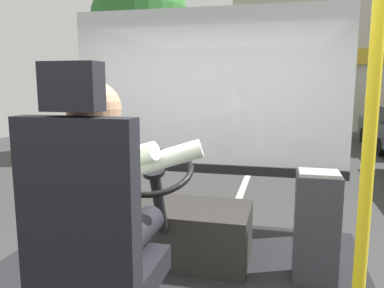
# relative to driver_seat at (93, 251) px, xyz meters

# --- Properties ---
(ground) EXTENTS (18.00, 44.00, 0.06)m
(ground) POSITION_rel_driver_seat_xyz_m (0.07, 9.22, -1.27)
(ground) COLOR #383838
(driver_seat) EXTENTS (0.48, 0.48, 1.37)m
(driver_seat) POSITION_rel_driver_seat_xyz_m (0.00, 0.00, 0.00)
(driver_seat) COLOR black
(driver_seat) RESTS_ON bus_floor
(bus_driver) EXTENTS (0.80, 0.58, 0.79)m
(bus_driver) POSITION_rel_driver_seat_xyz_m (0.00, 0.11, 0.21)
(bus_driver) COLOR black
(bus_driver) RESTS_ON driver_seat
(steering_console) EXTENTS (1.10, 0.97, 0.87)m
(steering_console) POSITION_rel_driver_seat_xyz_m (0.00, 1.22, -0.38)
(steering_console) COLOR #282623
(steering_console) RESTS_ON bus_floor
(handrail_pole) EXTENTS (0.04, 0.04, 2.24)m
(handrail_pole) POSITION_rel_driver_seat_xyz_m (1.03, -0.02, 0.52)
(handrail_pole) COLOR yellow
(handrail_pole) RESTS_ON bus_floor
(fare_box) EXTENTS (0.28, 0.23, 0.74)m
(fare_box) POSITION_rel_driver_seat_xyz_m (0.99, 1.11, -0.23)
(fare_box) COLOR #333338
(fare_box) RESTS_ON bus_floor
(windshield_panel) EXTENTS (2.50, 0.08, 1.48)m
(windshield_panel) POSITION_rel_driver_seat_xyz_m (0.07, 2.04, 0.45)
(windshield_panel) COLOR silver
(street_tree) EXTENTS (2.58, 2.58, 4.81)m
(street_tree) POSITION_rel_driver_seat_xyz_m (-3.00, 8.49, 2.23)
(street_tree) COLOR #4C3828
(street_tree) RESTS_ON ground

